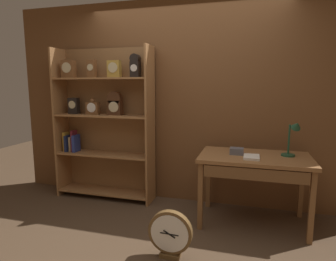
# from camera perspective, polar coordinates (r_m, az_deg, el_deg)

# --- Properties ---
(ground_plane) EXTENTS (10.00, 10.00, 0.00)m
(ground_plane) POSITION_cam_1_polar(r_m,az_deg,el_deg) (2.94, -2.80, -22.37)
(ground_plane) COLOR #4C3826
(back_wood_panel) EXTENTS (4.80, 0.05, 2.60)m
(back_wood_panel) POSITION_cam_1_polar(r_m,az_deg,el_deg) (3.75, 3.37, 5.48)
(back_wood_panel) COLOR brown
(back_wood_panel) RESTS_ON ground
(bookshelf) EXTENTS (1.34, 0.34, 2.01)m
(bookshelf) POSITION_cam_1_polar(r_m,az_deg,el_deg) (3.98, -12.61, 1.80)
(bookshelf) COLOR #9E6B3D
(bookshelf) RESTS_ON ground
(workbench) EXTENTS (1.17, 0.70, 0.77)m
(workbench) POSITION_cam_1_polar(r_m,az_deg,el_deg) (3.27, 16.68, -6.43)
(workbench) COLOR brown
(workbench) RESTS_ON ground
(desk_lamp) EXTENTS (0.19, 0.19, 0.40)m
(desk_lamp) POSITION_cam_1_polar(r_m,az_deg,el_deg) (3.32, 23.44, -1.08)
(desk_lamp) COLOR #1E472D
(desk_lamp) RESTS_ON workbench
(toolbox_small) EXTENTS (0.15, 0.12, 0.07)m
(toolbox_small) POSITION_cam_1_polar(r_m,az_deg,el_deg) (3.28, 13.39, -3.97)
(toolbox_small) COLOR #595960
(toolbox_small) RESTS_ON workbench
(open_repair_manual) EXTENTS (0.16, 0.22, 0.02)m
(open_repair_manual) POSITION_cam_1_polar(r_m,az_deg,el_deg) (3.15, 16.13, -5.05)
(open_repair_manual) COLOR silver
(open_repair_manual) RESTS_ON workbench
(round_clock_large) EXTENTS (0.40, 0.11, 0.44)m
(round_clock_large) POSITION_cam_1_polar(r_m,az_deg,el_deg) (2.72, 0.45, -19.69)
(round_clock_large) COLOR brown
(round_clock_large) RESTS_ON ground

